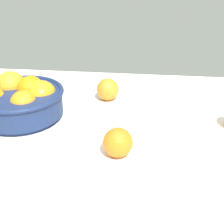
% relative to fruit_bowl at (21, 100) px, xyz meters
% --- Properties ---
extents(ground_plane, '(1.23, 0.93, 0.03)m').
position_rel_fruit_bowl_xyz_m(ground_plane, '(0.27, -0.10, -0.07)').
color(ground_plane, white).
extents(fruit_bowl, '(0.24, 0.24, 0.11)m').
position_rel_fruit_bowl_xyz_m(fruit_bowl, '(0.00, 0.00, 0.00)').
color(fruit_bowl, navy).
rests_on(fruit_bowl, ground_plane).
extents(loose_orange_0, '(0.07, 0.07, 0.07)m').
position_rel_fruit_bowl_xyz_m(loose_orange_0, '(0.28, -0.16, -0.02)').
color(loose_orange_0, orange).
rests_on(loose_orange_0, ground_plane).
extents(loose_orange_3, '(0.07, 0.07, 0.07)m').
position_rel_fruit_bowl_xyz_m(loose_orange_3, '(0.22, 0.13, -0.02)').
color(loose_orange_3, orange).
rests_on(loose_orange_3, ground_plane).
extents(spoon, '(0.07, 0.15, 0.01)m').
position_rel_fruit_bowl_xyz_m(spoon, '(0.11, -0.25, -0.05)').
color(spoon, silver).
rests_on(spoon, ground_plane).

